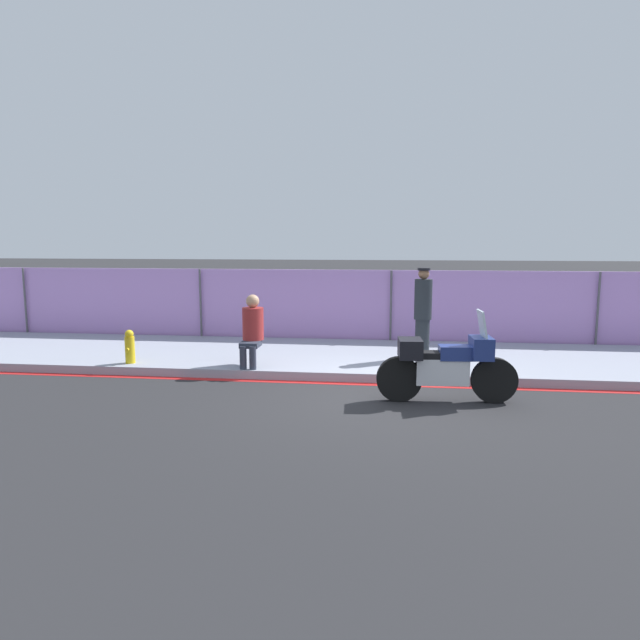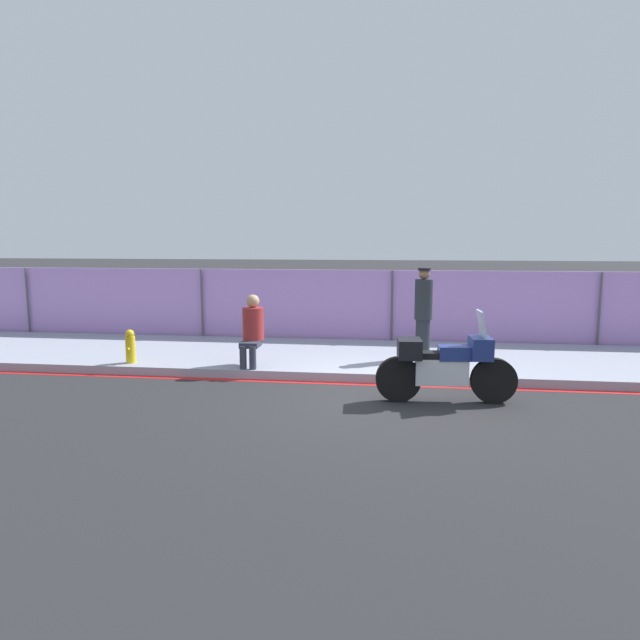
{
  "view_description": "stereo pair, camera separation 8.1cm",
  "coord_description": "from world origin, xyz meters",
  "px_view_note": "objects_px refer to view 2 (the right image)",
  "views": [
    {
      "loc": [
        -0.02,
        -9.03,
        2.56
      ],
      "look_at": [
        -1.32,
        1.45,
        1.05
      ],
      "focal_mm": 32.0,
      "sensor_mm": 36.0,
      "label": 1
    },
    {
      "loc": [
        0.06,
        -9.02,
        2.56
      ],
      "look_at": [
        -1.32,
        1.45,
        1.05
      ],
      "focal_mm": 32.0,
      "sensor_mm": 36.0,
      "label": 2
    }
  ],
  "objects_px": {
    "motorcycle": "(445,365)",
    "person_seated_on_curb": "(252,327)",
    "officer_standing": "(423,312)",
    "fire_hydrant": "(130,346)"
  },
  "relations": [
    {
      "from": "motorcycle",
      "to": "person_seated_on_curb",
      "type": "xyz_separation_m",
      "value": [
        -3.47,
        1.51,
        0.32
      ]
    },
    {
      "from": "person_seated_on_curb",
      "to": "fire_hydrant",
      "type": "distance_m",
      "value": 2.44
    },
    {
      "from": "motorcycle",
      "to": "officer_standing",
      "type": "relative_size",
      "value": 1.21
    },
    {
      "from": "motorcycle",
      "to": "person_seated_on_curb",
      "type": "distance_m",
      "value": 3.8
    },
    {
      "from": "motorcycle",
      "to": "person_seated_on_curb",
      "type": "relative_size",
      "value": 1.64
    },
    {
      "from": "officer_standing",
      "to": "fire_hydrant",
      "type": "xyz_separation_m",
      "value": [
        -5.64,
        -1.13,
        -0.62
      ]
    },
    {
      "from": "officer_standing",
      "to": "person_seated_on_curb",
      "type": "height_order",
      "value": "officer_standing"
    },
    {
      "from": "officer_standing",
      "to": "person_seated_on_curb",
      "type": "relative_size",
      "value": 1.35
    },
    {
      "from": "fire_hydrant",
      "to": "officer_standing",
      "type": "bearing_deg",
      "value": 11.31
    },
    {
      "from": "motorcycle",
      "to": "fire_hydrant",
      "type": "bearing_deg",
      "value": 163.11
    }
  ]
}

